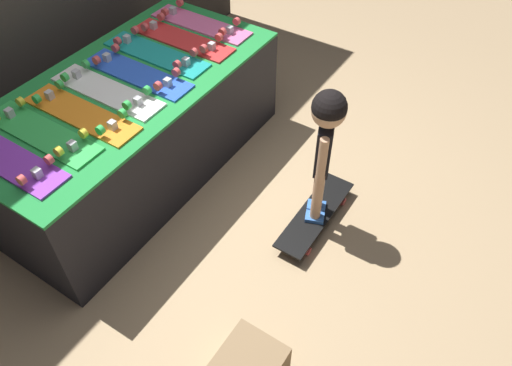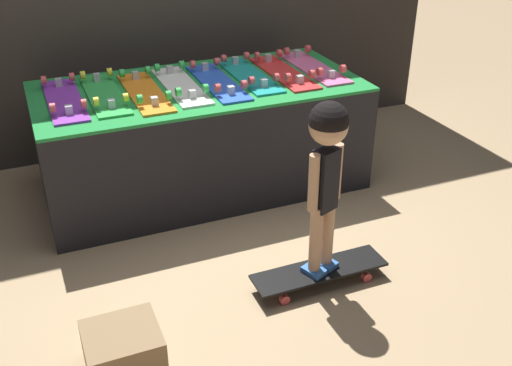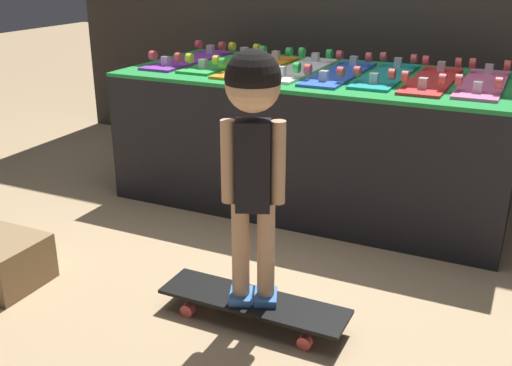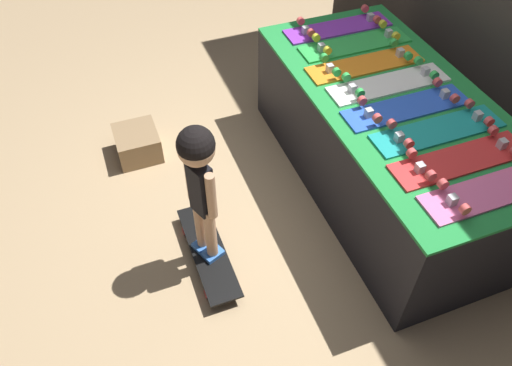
{
  "view_description": "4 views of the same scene",
  "coord_description": "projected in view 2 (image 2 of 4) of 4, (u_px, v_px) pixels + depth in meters",
  "views": [
    {
      "loc": [
        -1.72,
        -1.45,
        2.54
      ],
      "look_at": [
        0.02,
        -0.32,
        0.36
      ],
      "focal_mm": 35.0,
      "sensor_mm": 36.0,
      "label": 1
    },
    {
      "loc": [
        -1.08,
        -2.9,
        2.02
      ],
      "look_at": [
        0.04,
        -0.2,
        0.43
      ],
      "focal_mm": 42.0,
      "sensor_mm": 36.0,
      "label": 2
    },
    {
      "loc": [
        1.08,
        -2.43,
        1.32
      ],
      "look_at": [
        0.05,
        -0.24,
        0.4
      ],
      "focal_mm": 42.0,
      "sensor_mm": 36.0,
      "label": 3
    },
    {
      "loc": [
        1.98,
        -1.0,
        2.54
      ],
      "look_at": [
        0.04,
        -0.27,
        0.35
      ],
      "focal_mm": 35.0,
      "sensor_mm": 36.0,
      "label": 4
    }
  ],
  "objects": [
    {
      "name": "skateboard_red_on_rack",
      "position": [
        283.0,
        71.0,
        4.06
      ],
      "size": [
        0.2,
        0.77,
        0.09
      ],
      "color": "red",
      "rests_on": "display_rack"
    },
    {
      "name": "skateboard_pink_on_rack",
      "position": [
        313.0,
        66.0,
        4.16
      ],
      "size": [
        0.2,
        0.77,
        0.09
      ],
      "color": "pink",
      "rests_on": "display_rack"
    },
    {
      "name": "skateboard_orange_on_rack",
      "position": [
        145.0,
        91.0,
        3.72
      ],
      "size": [
        0.2,
        0.77,
        0.09
      ],
      "color": "orange",
      "rests_on": "display_rack"
    },
    {
      "name": "skateboard_white_on_rack",
      "position": [
        181.0,
        85.0,
        3.82
      ],
      "size": [
        0.2,
        0.77,
        0.09
      ],
      "color": "white",
      "rests_on": "display_rack"
    },
    {
      "name": "skateboard_teal_on_rack",
      "position": [
        249.0,
        75.0,
        4.0
      ],
      "size": [
        0.2,
        0.77,
        0.09
      ],
      "color": "teal",
      "rests_on": "display_rack"
    },
    {
      "name": "display_rack",
      "position": [
        201.0,
        136.0,
        4.04
      ],
      "size": [
        2.1,
        1.01,
        0.73
      ],
      "color": "black",
      "rests_on": "ground_plane"
    },
    {
      "name": "child",
      "position": [
        327.0,
        157.0,
        2.87
      ],
      "size": [
        0.21,
        0.19,
        0.95
      ],
      "rotation": [
        0.0,
        0.0,
        0.38
      ],
      "color": "#3870C6",
      "rests_on": "skateboard_on_floor"
    },
    {
      "name": "ground_plane",
      "position": [
        237.0,
        231.0,
        3.68
      ],
      "size": [
        16.0,
        16.0,
        0.0
      ],
      "primitive_type": "plane",
      "color": "tan"
    },
    {
      "name": "skateboard_on_floor",
      "position": [
        319.0,
        272.0,
        3.19
      ],
      "size": [
        0.74,
        0.2,
        0.09
      ],
      "color": "black",
      "rests_on": "ground_plane"
    },
    {
      "name": "skateboard_green_on_rack",
      "position": [
        104.0,
        93.0,
        3.68
      ],
      "size": [
        0.2,
        0.77,
        0.09
      ],
      "color": "green",
      "rests_on": "display_rack"
    },
    {
      "name": "skateboard_blue_on_rack",
      "position": [
        217.0,
        81.0,
        3.88
      ],
      "size": [
        0.2,
        0.77,
        0.09
      ],
      "color": "blue",
      "rests_on": "display_rack"
    },
    {
      "name": "storage_box",
      "position": [
        123.0,
        350.0,
        2.65
      ],
      "size": [
        0.33,
        0.3,
        0.2
      ],
      "color": "#8E704C",
      "rests_on": "ground_plane"
    },
    {
      "name": "skateboard_purple_on_rack",
      "position": [
        64.0,
        99.0,
        3.6
      ],
      "size": [
        0.2,
        0.77,
        0.09
      ],
      "color": "purple",
      "rests_on": "display_rack"
    }
  ]
}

